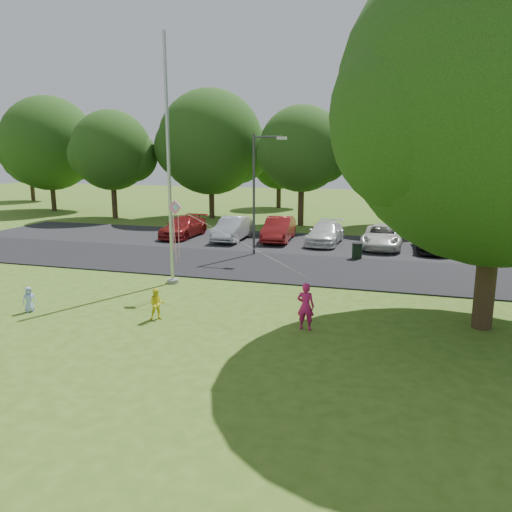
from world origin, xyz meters
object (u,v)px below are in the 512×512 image
(woman, at_px, (306,306))
(child_yellow, at_px, (157,304))
(kite, at_px, (178,220))
(child_blue, at_px, (29,299))
(street_lamp, at_px, (258,184))
(flagpole, at_px, (169,184))
(big_tree, at_px, (500,109))
(trash_can, at_px, (357,251))

(woman, distance_m, child_yellow, 4.89)
(child_yellow, relative_size, kite, 0.19)
(child_blue, bearing_deg, kite, -14.22)
(street_lamp, distance_m, kite, 8.16)
(woman, distance_m, child_blue, 9.56)
(street_lamp, height_order, child_blue, street_lamp)
(flagpole, distance_m, street_lamp, 6.74)
(flagpole, height_order, child_yellow, flagpole)
(child_blue, relative_size, kite, 0.15)
(big_tree, distance_m, kite, 11.23)
(flagpole, bearing_deg, street_lamp, 73.42)
(trash_can, xyz_separation_m, woman, (-0.62, -10.83, 0.32))
(woman, relative_size, child_blue, 1.69)
(woman, bearing_deg, flagpole, -29.98)
(trash_can, bearing_deg, big_tree, -63.35)
(big_tree, bearing_deg, child_yellow, -168.10)
(woman, distance_m, kite, 6.22)
(child_blue, distance_m, kite, 5.87)
(flagpole, bearing_deg, child_blue, -121.82)
(woman, xyz_separation_m, child_yellow, (-4.86, -0.48, -0.22))
(trash_can, xyz_separation_m, big_tree, (4.61, -9.19, 6.22))
(woman, xyz_separation_m, child_blue, (-9.50, -0.98, -0.31))
(trash_can, bearing_deg, street_lamp, -175.25)
(street_lamp, height_order, child_yellow, street_lamp)
(trash_can, bearing_deg, kite, -125.05)
(street_lamp, bearing_deg, woman, -64.72)
(trash_can, relative_size, child_blue, 0.96)
(street_lamp, height_order, trash_can, street_lamp)
(street_lamp, relative_size, woman, 4.22)
(big_tree, relative_size, woman, 7.83)
(street_lamp, bearing_deg, kite, -93.98)
(trash_can, bearing_deg, flagpole, -135.78)
(kite, bearing_deg, child_yellow, -75.63)
(street_lamp, xyz_separation_m, big_tree, (9.75, -8.76, 2.84))
(street_lamp, distance_m, woman, 11.75)
(street_lamp, xyz_separation_m, kite, (-0.82, -8.07, -0.89))
(flagpole, relative_size, child_yellow, 9.35)
(big_tree, bearing_deg, flagpole, 168.79)
(trash_can, height_order, big_tree, big_tree)
(woman, bearing_deg, big_tree, -160.94)
(flagpole, xyz_separation_m, child_yellow, (1.58, -4.44, -3.63))
(flagpole, height_order, street_lamp, flagpole)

